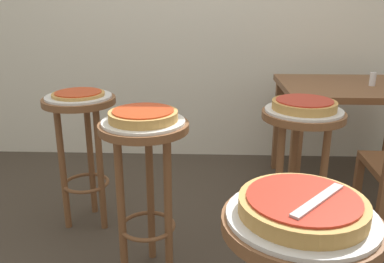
{
  "coord_description": "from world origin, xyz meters",
  "views": [
    {
      "loc": [
        0.08,
        -1.63,
        1.27
      ],
      "look_at": [
        0.01,
        0.15,
        0.68
      ],
      "focal_mm": 38.18,
      "sensor_mm": 36.0,
      "label": 1
    }
  ],
  "objects_px": {
    "pizza_server_knife": "(318,200)",
    "pizza_middle": "(143,115)",
    "serving_plate_foreground": "(302,216)",
    "stool_middle": "(145,166)",
    "serving_plate_middle": "(143,122)",
    "dining_table": "(353,102)",
    "pizza_foreground": "(303,206)",
    "pizza_leftside": "(304,105)",
    "stool_rear": "(82,133)",
    "serving_plate_leftside": "(304,110)",
    "pizza_rear": "(78,94)",
    "serving_plate_rear": "(79,97)",
    "stool_leftside": "(300,151)",
    "condiment_shaker": "(373,79)"
  },
  "relations": [
    {
      "from": "pizza_server_knife",
      "to": "pizza_middle",
      "type": "bearing_deg",
      "value": 75.59
    },
    {
      "from": "serving_plate_foreground",
      "to": "stool_middle",
      "type": "distance_m",
      "value": 0.95
    },
    {
      "from": "serving_plate_middle",
      "to": "dining_table",
      "type": "height_order",
      "value": "serving_plate_middle"
    },
    {
      "from": "stool_middle",
      "to": "pizza_middle",
      "type": "bearing_deg",
      "value": 90.0
    },
    {
      "from": "pizza_foreground",
      "to": "pizza_leftside",
      "type": "xyz_separation_m",
      "value": [
        0.22,
        0.99,
        0.0
      ]
    },
    {
      "from": "serving_plate_middle",
      "to": "pizza_server_knife",
      "type": "relative_size",
      "value": 1.64
    },
    {
      "from": "serving_plate_foreground",
      "to": "stool_middle",
      "type": "relative_size",
      "value": 0.49
    },
    {
      "from": "stool_rear",
      "to": "stool_middle",
      "type": "bearing_deg",
      "value": -46.88
    },
    {
      "from": "pizza_leftside",
      "to": "pizza_server_knife",
      "type": "bearing_deg",
      "value": -100.75
    },
    {
      "from": "serving_plate_leftside",
      "to": "serving_plate_foreground",
      "type": "bearing_deg",
      "value": -102.64
    },
    {
      "from": "pizza_rear",
      "to": "pizza_server_knife",
      "type": "xyz_separation_m",
      "value": [
        0.96,
        -1.24,
        0.04
      ]
    },
    {
      "from": "serving_plate_rear",
      "to": "dining_table",
      "type": "bearing_deg",
      "value": 18.04
    },
    {
      "from": "serving_plate_leftside",
      "to": "pizza_middle",
      "type": "bearing_deg",
      "value": -163.85
    },
    {
      "from": "serving_plate_rear",
      "to": "pizza_server_knife",
      "type": "bearing_deg",
      "value": -52.44
    },
    {
      "from": "serving_plate_leftside",
      "to": "pizza_foreground",
      "type": "bearing_deg",
      "value": -102.64
    },
    {
      "from": "serving_plate_foreground",
      "to": "pizza_server_knife",
      "type": "bearing_deg",
      "value": -33.69
    },
    {
      "from": "stool_leftside",
      "to": "pizza_rear",
      "type": "height_order",
      "value": "pizza_rear"
    },
    {
      "from": "pizza_foreground",
      "to": "dining_table",
      "type": "xyz_separation_m",
      "value": [
        0.73,
        1.76,
        -0.18
      ]
    },
    {
      "from": "pizza_foreground",
      "to": "dining_table",
      "type": "height_order",
      "value": "pizza_foreground"
    },
    {
      "from": "stool_middle",
      "to": "stool_rear",
      "type": "distance_m",
      "value": 0.61
    },
    {
      "from": "pizza_server_knife",
      "to": "pizza_rear",
      "type": "bearing_deg",
      "value": 79.15
    },
    {
      "from": "pizza_foreground",
      "to": "serving_plate_rear",
      "type": "bearing_deg",
      "value": 127.13
    },
    {
      "from": "pizza_foreground",
      "to": "pizza_server_knife",
      "type": "bearing_deg",
      "value": -33.69
    },
    {
      "from": "pizza_middle",
      "to": "dining_table",
      "type": "distance_m",
      "value": 1.59
    },
    {
      "from": "stool_leftside",
      "to": "pizza_middle",
      "type": "bearing_deg",
      "value": -163.85
    },
    {
      "from": "serving_plate_middle",
      "to": "pizza_middle",
      "type": "relative_size",
      "value": 1.21
    },
    {
      "from": "pizza_leftside",
      "to": "pizza_server_knife",
      "type": "relative_size",
      "value": 1.36
    },
    {
      "from": "pizza_foreground",
      "to": "pizza_rear",
      "type": "bearing_deg",
      "value": 127.13
    },
    {
      "from": "serving_plate_leftside",
      "to": "pizza_server_knife",
      "type": "distance_m",
      "value": 1.03
    },
    {
      "from": "stool_rear",
      "to": "pizza_server_knife",
      "type": "height_order",
      "value": "pizza_server_knife"
    },
    {
      "from": "condiment_shaker",
      "to": "pizza_server_knife",
      "type": "bearing_deg",
      "value": -114.26
    },
    {
      "from": "pizza_leftside",
      "to": "pizza_rear",
      "type": "relative_size",
      "value": 1.07
    },
    {
      "from": "serving_plate_middle",
      "to": "pizza_middle",
      "type": "bearing_deg",
      "value": 0.0
    },
    {
      "from": "serving_plate_leftside",
      "to": "pizza_rear",
      "type": "relative_size",
      "value": 1.3
    },
    {
      "from": "serving_plate_foreground",
      "to": "dining_table",
      "type": "relative_size",
      "value": 0.39
    },
    {
      "from": "stool_leftside",
      "to": "serving_plate_leftside",
      "type": "xyz_separation_m",
      "value": [
        0.0,
        0.0,
        0.2
      ]
    },
    {
      "from": "pizza_rear",
      "to": "pizza_server_knife",
      "type": "bearing_deg",
      "value": -52.44
    },
    {
      "from": "serving_plate_leftside",
      "to": "dining_table",
      "type": "distance_m",
      "value": 0.94
    },
    {
      "from": "pizza_middle",
      "to": "pizza_server_knife",
      "type": "xyz_separation_m",
      "value": [
        0.54,
        -0.8,
        0.03
      ]
    },
    {
      "from": "dining_table",
      "to": "stool_leftside",
      "type": "bearing_deg",
      "value": -123.04
    },
    {
      "from": "pizza_foreground",
      "to": "pizza_middle",
      "type": "xyz_separation_m",
      "value": [
        -0.51,
        0.78,
        0.0
      ]
    },
    {
      "from": "serving_plate_rear",
      "to": "pizza_middle",
      "type": "bearing_deg",
      "value": -46.88
    },
    {
      "from": "stool_middle",
      "to": "pizza_rear",
      "type": "relative_size",
      "value": 2.71
    },
    {
      "from": "serving_plate_rear",
      "to": "pizza_rear",
      "type": "relative_size",
      "value": 1.27
    },
    {
      "from": "pizza_rear",
      "to": "pizza_middle",
      "type": "bearing_deg",
      "value": -46.88
    },
    {
      "from": "condiment_shaker",
      "to": "dining_table",
      "type": "bearing_deg",
      "value": 163.49
    },
    {
      "from": "serving_plate_foreground",
      "to": "pizza_foreground",
      "type": "bearing_deg",
      "value": -63.43
    },
    {
      "from": "serving_plate_rear",
      "to": "pizza_rear",
      "type": "height_order",
      "value": "pizza_rear"
    },
    {
      "from": "pizza_server_knife",
      "to": "serving_plate_middle",
      "type": "bearing_deg",
      "value": 75.59
    },
    {
      "from": "pizza_middle",
      "to": "pizza_server_knife",
      "type": "height_order",
      "value": "pizza_server_knife"
    }
  ]
}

